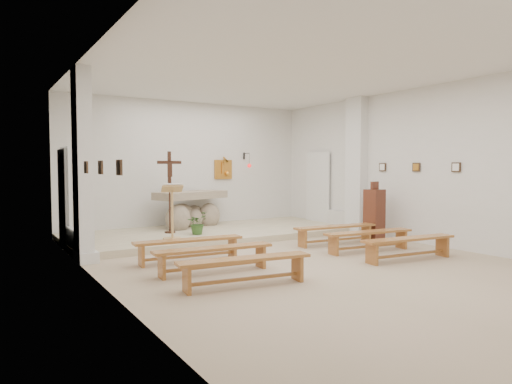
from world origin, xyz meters
TOP-DOWN VIEW (x-y plane):
  - ground at (0.00, 0.00)m, footprint 7.00×10.00m
  - wall_left at (-3.49, 0.00)m, footprint 0.02×10.00m
  - wall_right at (3.49, 0.00)m, footprint 0.02×10.00m
  - wall_back at (0.00, 4.99)m, footprint 7.00×0.02m
  - ceiling at (0.00, 0.00)m, footprint 7.00×10.00m
  - sanctuary_platform at (0.00, 3.50)m, footprint 6.98×3.00m
  - pilaster_left at (-3.37, 2.00)m, footprint 0.26×0.55m
  - pilaster_right at (3.37, 2.00)m, footprint 0.26×0.55m
  - gold_wall_relief at (1.05, 4.96)m, footprint 0.55×0.04m
  - sanctuary_lamp at (1.75, 4.71)m, footprint 0.11×0.36m
  - station_frame_left_front at (-3.47, -0.80)m, footprint 0.03×0.20m
  - station_frame_left_mid at (-3.47, 0.20)m, footprint 0.03×0.20m
  - station_frame_left_rear at (-3.47, 1.20)m, footprint 0.03×0.20m
  - station_frame_right_front at (3.47, -0.80)m, footprint 0.03×0.20m
  - station_frame_right_mid at (3.47, 0.20)m, footprint 0.03×0.20m
  - station_frame_right_rear at (3.47, 1.20)m, footprint 0.03×0.20m
  - radiator_left at (-3.43, 2.70)m, footprint 0.10×0.85m
  - radiator_right at (3.43, 2.70)m, footprint 0.10×0.85m
  - altar at (-0.23, 4.39)m, footprint 2.12×1.36m
  - lectern at (-1.44, 2.57)m, footprint 0.51×0.46m
  - crucifix_stand at (-1.09, 3.64)m, footprint 0.59×0.26m
  - potted_plant at (-0.63, 3.08)m, footprint 0.62×0.59m
  - donation_pedestal at (2.94, 0.95)m, footprint 0.40×0.40m
  - bench_left_front at (-1.76, 0.97)m, footprint 2.02×0.48m
  - bench_right_front at (1.76, 0.97)m, footprint 2.02×0.51m
  - bench_left_second at (-1.76, -0.04)m, footprint 2.02×0.48m
  - bench_right_second at (1.76, -0.04)m, footprint 2.02×0.55m
  - bench_left_third at (-1.76, -1.04)m, footprint 2.02×0.58m
  - bench_right_third at (1.76, -1.04)m, footprint 2.02×0.53m

SIDE VIEW (x-z plane):
  - ground at x=0.00m, z-range 0.00..0.00m
  - sanctuary_platform at x=0.00m, z-range 0.00..0.15m
  - radiator_left at x=-3.43m, z-range 0.01..0.53m
  - radiator_right at x=3.43m, z-range 0.01..0.53m
  - bench_left_front at x=-1.76m, z-range 0.11..0.53m
  - bench_right_front at x=1.76m, z-range 0.11..0.53m
  - bench_left_second at x=-1.76m, z-range 0.11..0.53m
  - bench_right_second at x=1.76m, z-range 0.11..0.53m
  - bench_left_third at x=-1.76m, z-range 0.11..0.53m
  - bench_right_third at x=1.76m, z-range 0.11..0.53m
  - potted_plant at x=-0.63m, z-range 0.15..0.68m
  - altar at x=-0.23m, z-range 0.03..1.05m
  - donation_pedestal at x=2.94m, z-range -0.08..1.30m
  - lectern at x=-1.44m, z-range 0.14..1.37m
  - crucifix_stand at x=-1.09m, z-range 0.30..2.24m
  - gold_wall_relief at x=1.05m, z-range 1.38..1.92m
  - station_frame_left_front at x=-3.47m, z-range 1.62..1.82m
  - station_frame_left_mid at x=-3.47m, z-range 1.62..1.82m
  - station_frame_left_rear at x=-3.47m, z-range 1.62..1.82m
  - station_frame_right_front at x=3.47m, z-range 1.62..1.82m
  - station_frame_right_mid at x=3.47m, z-range 1.62..1.82m
  - station_frame_right_rear at x=3.47m, z-range 1.62..1.82m
  - wall_left at x=-3.49m, z-range 0.00..3.50m
  - wall_right at x=3.49m, z-range 0.00..3.50m
  - wall_back at x=0.00m, z-range 0.00..3.50m
  - pilaster_left at x=-3.37m, z-range 0.00..3.50m
  - pilaster_right at x=3.37m, z-range 0.00..3.50m
  - sanctuary_lamp at x=1.75m, z-range 1.59..2.03m
  - ceiling at x=0.00m, z-range 3.48..3.50m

